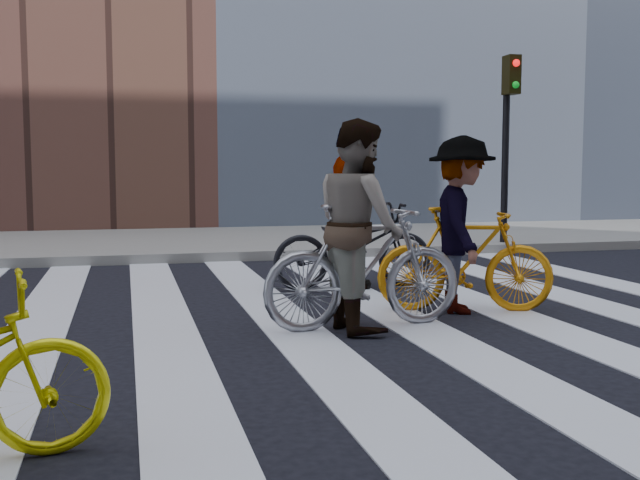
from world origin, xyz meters
name	(u,v)px	position (x,y,z in m)	size (l,w,h in m)	color
ground	(353,327)	(0.00, 0.00, 0.00)	(100.00, 100.00, 0.00)	black
sidewalk_far	(235,241)	(0.00, 7.50, 0.07)	(100.00, 5.00, 0.15)	gray
zebra_crosswalk	(353,326)	(0.00, 0.00, 0.01)	(8.25, 10.00, 0.01)	silver
traffic_signal	(508,118)	(4.40, 5.32, 2.28)	(0.22, 0.42, 3.33)	black
bike_silver_mid	(364,266)	(0.07, -0.11, 0.56)	(0.52, 1.85, 1.11)	#9C9DA6
bike_yellow_right	(465,260)	(1.28, 0.40, 0.52)	(0.49, 1.74, 1.04)	orange
bike_dark_rear	(353,246)	(0.64, 2.07, 0.51)	(0.68, 1.94, 1.02)	black
rider_mid	(359,225)	(0.02, -0.11, 0.92)	(0.90, 0.70, 1.85)	slate
rider_right	(461,225)	(1.23, 0.40, 0.87)	(1.12, 0.65, 1.74)	slate
rider_rear	(350,207)	(0.59, 2.07, 0.97)	(1.13, 0.47, 1.93)	slate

